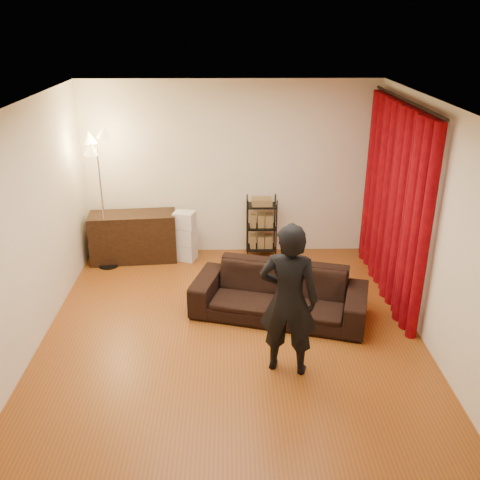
{
  "coord_description": "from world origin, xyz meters",
  "views": [
    {
      "loc": [
        -0.03,
        -5.49,
        3.55
      ],
      "look_at": [
        0.1,
        0.3,
        1.1
      ],
      "focal_mm": 40.0,
      "sensor_mm": 36.0,
      "label": 1
    }
  ],
  "objects_px": {
    "person": "(288,300)",
    "media_cabinet": "(134,237)",
    "floor_lamp": "(102,202)",
    "wire_shelf": "(261,227)",
    "storage_boxes": "(185,236)",
    "sofa": "(279,293)"
  },
  "relations": [
    {
      "from": "person",
      "to": "media_cabinet",
      "type": "bearing_deg",
      "value": -39.77
    },
    {
      "from": "media_cabinet",
      "to": "floor_lamp",
      "type": "bearing_deg",
      "value": -153.46
    },
    {
      "from": "wire_shelf",
      "to": "person",
      "type": "bearing_deg",
      "value": -81.93
    },
    {
      "from": "person",
      "to": "wire_shelf",
      "type": "bearing_deg",
      "value": -74.0
    },
    {
      "from": "storage_boxes",
      "to": "person",
      "type": "bearing_deg",
      "value": -65.49
    },
    {
      "from": "storage_boxes",
      "to": "wire_shelf",
      "type": "distance_m",
      "value": 1.2
    },
    {
      "from": "media_cabinet",
      "to": "storage_boxes",
      "type": "height_order",
      "value": "storage_boxes"
    },
    {
      "from": "sofa",
      "to": "person",
      "type": "bearing_deg",
      "value": -74.97
    },
    {
      "from": "media_cabinet",
      "to": "wire_shelf",
      "type": "bearing_deg",
      "value": -2.05
    },
    {
      "from": "media_cabinet",
      "to": "storage_boxes",
      "type": "distance_m",
      "value": 0.79
    },
    {
      "from": "floor_lamp",
      "to": "media_cabinet",
      "type": "bearing_deg",
      "value": 31.83
    },
    {
      "from": "sofa",
      "to": "floor_lamp",
      "type": "bearing_deg",
      "value": 164.36
    },
    {
      "from": "person",
      "to": "sofa",
      "type": "bearing_deg",
      "value": -76.75
    },
    {
      "from": "floor_lamp",
      "to": "wire_shelf",
      "type": "bearing_deg",
      "value": 8.26
    },
    {
      "from": "sofa",
      "to": "person",
      "type": "relative_size",
      "value": 1.28
    },
    {
      "from": "storage_boxes",
      "to": "floor_lamp",
      "type": "xyz_separation_m",
      "value": [
        -1.16,
        -0.2,
        0.63
      ]
    },
    {
      "from": "wire_shelf",
      "to": "floor_lamp",
      "type": "bearing_deg",
      "value": -165.58
    },
    {
      "from": "person",
      "to": "floor_lamp",
      "type": "height_order",
      "value": "floor_lamp"
    },
    {
      "from": "media_cabinet",
      "to": "person",
      "type": "bearing_deg",
      "value": -59.15
    },
    {
      "from": "sofa",
      "to": "media_cabinet",
      "type": "distance_m",
      "value": 2.73
    },
    {
      "from": "wire_shelf",
      "to": "floor_lamp",
      "type": "height_order",
      "value": "floor_lamp"
    },
    {
      "from": "media_cabinet",
      "to": "floor_lamp",
      "type": "distance_m",
      "value": 0.78
    }
  ]
}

